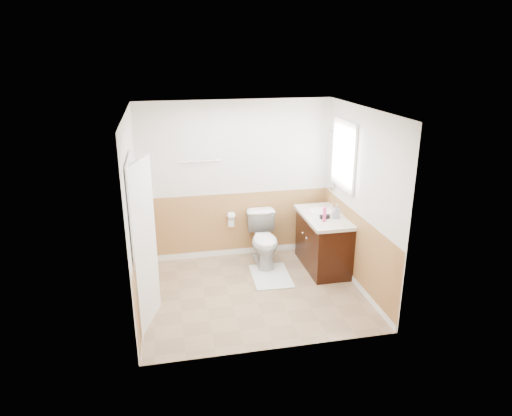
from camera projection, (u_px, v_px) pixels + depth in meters
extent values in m
plane|color=#8C7051|center=(253.00, 292.00, 6.40)|extent=(3.00, 3.00, 0.00)
plane|color=white|center=(252.00, 110.00, 5.58)|extent=(3.00, 3.00, 0.00)
plane|color=silver|center=(236.00, 181.00, 7.19)|extent=(3.00, 0.00, 3.00)
plane|color=silver|center=(277.00, 247.00, 4.79)|extent=(3.00, 0.00, 3.00)
plane|color=silver|center=(134.00, 216.00, 5.70)|extent=(0.00, 3.00, 3.00)
plane|color=silver|center=(360.00, 200.00, 6.28)|extent=(0.00, 3.00, 3.00)
plane|color=#A57F42|center=(237.00, 226.00, 7.43)|extent=(3.00, 0.00, 3.00)
plane|color=#A57F42|center=(276.00, 310.00, 5.05)|extent=(3.00, 0.00, 3.00)
plane|color=#A57F42|center=(140.00, 270.00, 5.95)|extent=(0.00, 2.60, 2.60)
plane|color=#A57F42|center=(355.00, 250.00, 6.52)|extent=(0.00, 2.60, 2.60)
imported|color=white|center=(264.00, 240.00, 7.13)|extent=(0.48, 0.81, 0.80)
cube|color=silver|center=(271.00, 276.00, 6.83)|extent=(0.58, 0.82, 0.02)
cube|color=black|center=(323.00, 243.00, 7.02)|extent=(0.55, 1.10, 0.80)
sphere|color=silver|center=(307.00, 238.00, 6.82)|extent=(0.03, 0.03, 0.03)
sphere|color=silver|center=(303.00, 233.00, 7.01)|extent=(0.03, 0.03, 0.03)
cube|color=beige|center=(324.00, 217.00, 6.88)|extent=(0.60, 1.15, 0.05)
cylinder|color=white|center=(321.00, 211.00, 7.01)|extent=(0.36, 0.36, 0.02)
cylinder|color=silver|center=(333.00, 207.00, 7.02)|extent=(0.02, 0.02, 0.14)
cylinder|color=#E33A75|center=(324.00, 215.00, 6.58)|extent=(0.05, 0.05, 0.22)
imported|color=#8B909D|center=(336.00, 211.00, 6.73)|extent=(0.11, 0.11, 0.21)
cylinder|color=black|center=(325.00, 216.00, 6.72)|extent=(0.14, 0.07, 0.07)
cylinder|color=black|center=(322.00, 218.00, 6.75)|extent=(0.03, 0.03, 0.07)
cube|color=silver|center=(331.00, 160.00, 7.19)|extent=(0.02, 0.35, 0.90)
cube|color=white|center=(344.00, 155.00, 6.65)|extent=(0.04, 0.80, 1.00)
cube|color=white|center=(345.00, 155.00, 6.65)|extent=(0.01, 0.70, 0.90)
cube|color=white|center=(143.00, 246.00, 5.38)|extent=(0.29, 0.78, 2.04)
cube|color=white|center=(136.00, 246.00, 5.36)|extent=(0.02, 0.92, 2.10)
sphere|color=silver|center=(149.00, 241.00, 5.72)|extent=(0.06, 0.06, 0.06)
cylinder|color=silver|center=(200.00, 161.00, 6.92)|extent=(0.62, 0.02, 0.02)
cylinder|color=silver|center=(231.00, 216.00, 7.29)|extent=(0.14, 0.02, 0.02)
cylinder|color=white|center=(231.00, 216.00, 7.29)|extent=(0.10, 0.11, 0.11)
cube|color=white|center=(231.00, 222.00, 7.32)|extent=(0.10, 0.01, 0.16)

